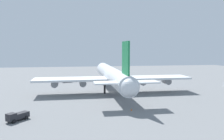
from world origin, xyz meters
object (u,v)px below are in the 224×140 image
object	(u,v)px
cargo_loader	(67,80)
safety_cone_tail	(131,110)
safety_cone_nose	(104,81)
fuel_truck	(17,116)
cargo_airplane	(112,76)

from	to	relation	value
cargo_loader	safety_cone_tail	bearing A→B (deg)	-161.79
safety_cone_nose	safety_cone_tail	bearing A→B (deg)	-179.67
safety_cone_nose	safety_cone_tail	distance (m)	54.44
fuel_truck	safety_cone_tail	xyz separation A→B (m)	(4.23, -27.76, -0.82)
cargo_airplane	safety_cone_tail	size ratio (longest dim) A/B	108.98
cargo_airplane	safety_cone_nose	bearing A→B (deg)	-0.85
cargo_loader	safety_cone_nose	world-z (taller)	cargo_loader
fuel_truck	cargo_loader	size ratio (longest dim) A/B	1.09
fuel_truck	cargo_loader	xyz separation A→B (m)	(59.19, -9.68, 0.06)
safety_cone_nose	safety_cone_tail	size ratio (longest dim) A/B	1.29
cargo_airplane	cargo_loader	size ratio (longest dim) A/B	12.98
cargo_loader	safety_cone_nose	bearing A→B (deg)	-91.67
cargo_airplane	cargo_loader	xyz separation A→B (m)	(28.11, 17.36, -5.05)
safety_cone_tail	fuel_truck	bearing A→B (deg)	98.66
cargo_airplane	fuel_truck	size ratio (longest dim) A/B	11.86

